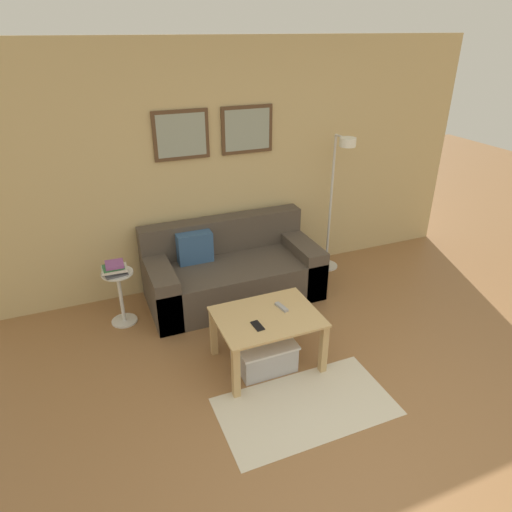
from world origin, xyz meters
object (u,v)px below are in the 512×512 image
(side_table, at_px, (120,293))
(remote_control, at_px, (281,307))
(floor_lamp, at_px, (337,194))
(book_stack, at_px, (114,268))
(cell_phone, at_px, (258,326))
(storage_bin, at_px, (264,353))
(coffee_table, at_px, (267,325))
(couch, at_px, (232,272))

(side_table, relative_size, remote_control, 3.70)
(floor_lamp, distance_m, remote_control, 1.75)
(book_stack, relative_size, cell_phone, 1.69)
(storage_bin, xyz_separation_m, floor_lamp, (1.42, 1.26, 0.84))
(storage_bin, distance_m, side_table, 1.53)
(book_stack, bearing_deg, coffee_table, -44.76)
(storage_bin, bearing_deg, coffee_table, 34.98)
(couch, bearing_deg, remote_control, -86.71)
(couch, xyz_separation_m, remote_control, (0.06, -1.09, 0.21))
(floor_lamp, bearing_deg, coffee_table, -138.15)
(storage_bin, height_order, floor_lamp, floor_lamp)
(coffee_table, distance_m, side_table, 1.52)
(floor_lamp, height_order, cell_phone, floor_lamp)
(book_stack, relative_size, remote_control, 1.58)
(side_table, height_order, cell_phone, side_table)
(coffee_table, distance_m, remote_control, 0.20)
(floor_lamp, bearing_deg, storage_bin, -138.34)
(couch, relative_size, side_table, 3.23)
(storage_bin, height_order, cell_phone, cell_phone)
(couch, bearing_deg, cell_phone, -100.20)
(remote_control, bearing_deg, coffee_table, -169.31)
(floor_lamp, distance_m, cell_phone, 2.07)
(coffee_table, height_order, storage_bin, coffee_table)
(side_table, relative_size, book_stack, 2.34)
(coffee_table, xyz_separation_m, storage_bin, (-0.04, -0.03, -0.26))
(storage_bin, distance_m, book_stack, 1.59)
(couch, height_order, storage_bin, couch)
(storage_bin, relative_size, side_table, 0.89)
(coffee_table, distance_m, storage_bin, 0.26)
(couch, relative_size, book_stack, 7.56)
(storage_bin, bearing_deg, remote_control, 24.58)
(floor_lamp, bearing_deg, side_table, -176.76)
(couch, xyz_separation_m, book_stack, (-1.18, -0.08, 0.33))
(remote_control, bearing_deg, cell_phone, -160.91)
(coffee_table, distance_m, floor_lamp, 1.93)
(side_table, xyz_separation_m, cell_phone, (0.93, -1.20, 0.15))
(book_stack, bearing_deg, cell_phone, -51.07)
(book_stack, height_order, cell_phone, book_stack)
(coffee_table, relative_size, floor_lamp, 0.53)
(couch, distance_m, cell_phone, 1.29)
(coffee_table, relative_size, cell_phone, 6.07)
(side_table, distance_m, cell_phone, 1.52)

